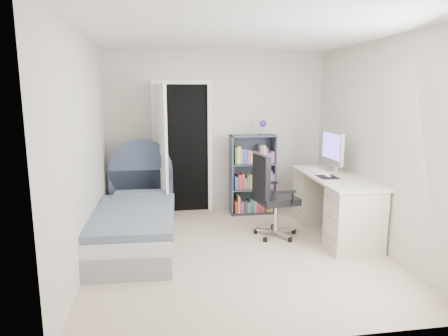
{
  "coord_description": "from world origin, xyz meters",
  "views": [
    {
      "loc": [
        -0.85,
        -4.44,
        1.88
      ],
      "look_at": [
        -0.14,
        0.2,
        0.99
      ],
      "focal_mm": 32.0,
      "sensor_mm": 36.0,
      "label": 1
    }
  ],
  "objects": [
    {
      "name": "room_shell",
      "position": [
        0.0,
        0.0,
        1.25
      ],
      "size": [
        3.5,
        3.7,
        2.6
      ],
      "color": "tan",
      "rests_on": "ground"
    },
    {
      "name": "door",
      "position": [
        -0.77,
        1.52,
        1.03
      ],
      "size": [
        0.92,
        0.82,
        2.06
      ],
      "color": "black",
      "rests_on": "ground"
    },
    {
      "name": "bed",
      "position": [
        -1.21,
        0.44,
        0.28
      ],
      "size": [
        1.01,
        2.03,
        1.23
      ],
      "color": "gray",
      "rests_on": "ground"
    },
    {
      "name": "nightstand",
      "position": [
        -1.17,
        1.58,
        0.43
      ],
      "size": [
        0.45,
        0.45,
        0.65
      ],
      "color": "tan",
      "rests_on": "ground"
    },
    {
      "name": "floor_lamp",
      "position": [
        -0.89,
        1.64,
        0.58
      ],
      "size": [
        0.2,
        0.2,
        1.42
      ],
      "color": "silver",
      "rests_on": "ground"
    },
    {
      "name": "bookcase",
      "position": [
        0.52,
        1.5,
        0.57
      ],
      "size": [
        0.69,
        0.3,
        1.47
      ],
      "color": "#3D4653",
      "rests_on": "ground"
    },
    {
      "name": "desk",
      "position": [
        1.37,
        0.39,
        0.44
      ],
      "size": [
        0.66,
        1.65,
        1.35
      ],
      "color": "beige",
      "rests_on": "ground"
    },
    {
      "name": "office_chair",
      "position": [
        0.51,
        0.43,
        0.6
      ],
      "size": [
        0.59,
        0.6,
        1.1
      ],
      "color": "silver",
      "rests_on": "ground"
    }
  ]
}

